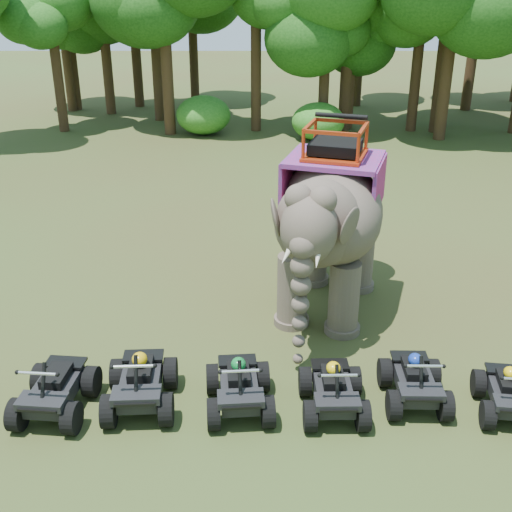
{
  "coord_description": "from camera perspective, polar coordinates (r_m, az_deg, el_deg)",
  "views": [
    {
      "loc": [
        -0.0,
        -12.18,
        8.02
      ],
      "look_at": [
        0.0,
        1.2,
        1.9
      ],
      "focal_mm": 45.0,
      "sensor_mm": 36.0,
      "label": 1
    }
  ],
  "objects": [
    {
      "name": "ground",
      "position": [
        14.59,
        0.0,
        -8.78
      ],
      "size": [
        110.0,
        110.0,
        0.0
      ],
      "primitive_type": "plane",
      "color": "#47381E",
      "rests_on": "ground"
    },
    {
      "name": "elephant",
      "position": [
        15.68,
        6.66,
        3.32
      ],
      "size": [
        4.07,
        6.15,
        4.76
      ],
      "primitive_type": null,
      "rotation": [
        0.0,
        0.0,
        -0.3
      ],
      "color": "#50443A",
      "rests_on": "ground"
    },
    {
      "name": "atv_0",
      "position": [
        13.19,
        -17.54,
        -10.69
      ],
      "size": [
        1.46,
        1.89,
        1.32
      ],
      "primitive_type": null,
      "rotation": [
        0.0,
        0.0,
        -0.09
      ],
      "color": "black",
      "rests_on": "ground"
    },
    {
      "name": "atv_1",
      "position": [
        12.93,
        -10.29,
        -10.47
      ],
      "size": [
        1.43,
        1.9,
        1.36
      ],
      "primitive_type": null,
      "rotation": [
        0.0,
        0.0,
        0.05
      ],
      "color": "black",
      "rests_on": "ground"
    },
    {
      "name": "atv_2",
      "position": [
        12.68,
        -1.52,
        -10.99
      ],
      "size": [
        1.41,
        1.84,
        1.3
      ],
      "primitive_type": null,
      "rotation": [
        0.0,
        0.0,
        0.08
      ],
      "color": "black",
      "rests_on": "ground"
    },
    {
      "name": "atv_3",
      "position": [
        12.71,
        6.92,
        -11.22
      ],
      "size": [
        1.26,
        1.71,
        1.25
      ],
      "primitive_type": null,
      "rotation": [
        0.0,
        0.0,
        0.02
      ],
      "color": "black",
      "rests_on": "ground"
    },
    {
      "name": "atv_4",
      "position": [
        13.25,
        13.99,
        -10.22
      ],
      "size": [
        1.25,
        1.7,
        1.24
      ],
      "primitive_type": null,
      "rotation": [
        0.0,
        0.0,
        -0.02
      ],
      "color": "black",
      "rests_on": "ground"
    },
    {
      "name": "atv_5",
      "position": [
        13.52,
        21.65,
        -10.81
      ],
      "size": [
        1.35,
        1.72,
        1.17
      ],
      "primitive_type": null,
      "rotation": [
        0.0,
        0.0,
        -0.14
      ],
      "color": "black",
      "rests_on": "ground"
    },
    {
      "name": "tree_0",
      "position": [
        33.79,
        -0.0,
        17.27
      ],
      "size": [
        5.21,
        5.21,
        7.44
      ],
      "primitive_type": null,
      "color": "#195114",
      "rests_on": "ground"
    },
    {
      "name": "tree_1",
      "position": [
        34.72,
        8.45,
        16.44
      ],
      "size": [
        4.55,
        4.55,
        6.51
      ],
      "primitive_type": null,
      "color": "#195114",
      "rests_on": "ground"
    },
    {
      "name": "tree_2",
      "position": [
        33.1,
        16.89,
        17.8
      ],
      "size": [
        6.55,
        6.55,
        9.36
      ],
      "primitive_type": null,
      "color": "#195114",
      "rests_on": "ground"
    },
    {
      "name": "tree_24",
      "position": [
        35.14,
        -17.33,
        15.99
      ],
      "size": [
        4.78,
        4.78,
        6.82
      ],
      "primitive_type": null,
      "color": "#195114",
      "rests_on": "ground"
    },
    {
      "name": "tree_25",
      "position": [
        36.47,
        -8.97,
        19.46
      ],
      "size": [
        6.92,
        6.92,
        9.88
      ],
      "primitive_type": null,
      "color": "#195114",
      "rests_on": "ground"
    },
    {
      "name": "tree_26",
      "position": [
        34.69,
        14.19,
        16.83
      ],
      "size": [
        5.27,
        5.27,
        7.53
      ],
      "primitive_type": null,
      "color": "#195114",
      "rests_on": "ground"
    },
    {
      "name": "tree_27",
      "position": [
        40.81,
        19.04,
        19.1
      ],
      "size": [
        7.0,
        7.0,
        10.0
      ],
      "primitive_type": null,
      "color": "#195114",
      "rests_on": "ground"
    },
    {
      "name": "tree_28",
      "position": [
        40.57,
        -10.77,
        19.16
      ],
      "size": [
        6.25,
        6.25,
        8.93
      ],
      "primitive_type": null,
      "color": "#195114",
      "rests_on": "ground"
    },
    {
      "name": "tree_29",
      "position": [
        40.58,
        9.32,
        20.27
      ],
      "size": [
        7.25,
        7.25,
        10.36
      ],
      "primitive_type": null,
      "color": "#195114",
      "rests_on": "ground"
    },
    {
      "name": "tree_30",
      "position": [
        34.04,
        8.25,
        19.18
      ],
      "size": [
        6.94,
        6.94,
        9.91
      ],
      "primitive_type": null,
      "color": "#195114",
      "rests_on": "ground"
    },
    {
      "name": "tree_31",
      "position": [
        33.21,
        -8.06,
        18.4
      ],
      "size": [
        6.4,
        6.4,
        9.15
      ],
      "primitive_type": null,
      "color": "#195114",
      "rests_on": "ground"
    },
    {
      "name": "tree_32",
      "position": [
        41.63,
        -5.65,
        19.15
      ],
      "size": [
        5.83,
        5.83,
        8.33
      ],
      "primitive_type": null,
      "color": "#195114",
      "rests_on": "ground"
    },
    {
      "name": "tree_37",
      "position": [
        38.78,
        -13.33,
        18.44
      ],
      "size": [
        6.0,
        6.0,
        8.57
      ],
      "primitive_type": null,
      "color": "#195114",
      "rests_on": "ground"
    },
    {
      "name": "tree_38",
      "position": [
        40.5,
        -16.2,
        17.84
      ],
      "size": [
        5.47,
        5.47,
        7.81
      ],
      "primitive_type": null,
      "color": "#195114",
      "rests_on": "ground"
    },
    {
      "name": "tree_39",
      "position": [
        34.63,
        16.51,
        18.47
      ],
      "size": [
        6.86,
        6.86,
        9.8
      ],
      "primitive_type": null,
      "color": "#195114",
      "rests_on": "ground"
    },
    {
      "name": "tree_40",
      "position": [
        40.21,
        -16.6,
        17.46
      ],
      "size": [
        5.18,
        5.18,
        7.4
      ],
      "primitive_type": null,
      "color": "#195114",
      "rests_on": "ground"
    },
    {
      "name": "tree_41",
      "position": [
        33.19,
        6.15,
        16.79
      ],
      "size": [
        5.04,
        5.04,
        7.2
      ],
      "primitive_type": null,
      "color": "#195114",
      "rests_on": "ground"
    }
  ]
}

